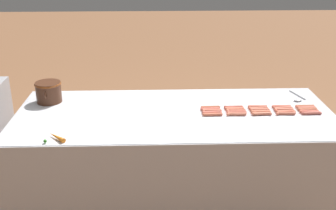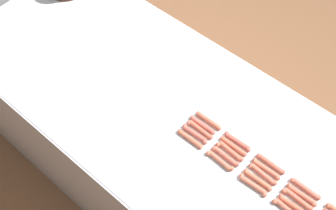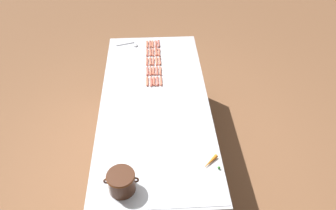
% 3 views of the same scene
% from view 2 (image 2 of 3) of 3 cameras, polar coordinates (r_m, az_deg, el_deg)
% --- Properties ---
extents(ground_plane, '(20.00, 20.00, 0.00)m').
position_cam_2_polar(ground_plane, '(2.96, -1.07, -9.18)').
color(ground_plane, brown).
extents(griddle_counter, '(1.04, 2.40, 0.87)m').
position_cam_2_polar(griddle_counter, '(2.58, -1.21, -5.00)').
color(griddle_counter, '#BCBCC1').
rests_on(griddle_counter, ground_plane).
extents(hot_dog_1, '(0.03, 0.15, 0.02)m').
position_cam_2_polar(hot_dog_1, '(1.99, 15.69, -13.33)').
color(hot_dog_1, '#D36B52').
rests_on(hot_dog_1, griddle_counter).
extents(hot_dog_2, '(0.03, 0.15, 0.02)m').
position_cam_2_polar(hot_dog_2, '(2.00, 11.24, -10.41)').
color(hot_dog_2, '#D66F54').
rests_on(hot_dog_2, griddle_counter).
extents(hot_dog_3, '(0.03, 0.15, 0.02)m').
position_cam_2_polar(hot_dog_3, '(2.03, 6.90, -7.37)').
color(hot_dog_3, '#D26E53').
rests_on(hot_dog_3, griddle_counter).
extents(hot_dog_4, '(0.03, 0.15, 0.02)m').
position_cam_2_polar(hot_dog_4, '(2.08, 2.95, -4.53)').
color(hot_dog_4, '#D86B4E').
rests_on(hot_dog_4, griddle_counter).
extents(hot_dog_6, '(0.03, 0.15, 0.02)m').
position_cam_2_polar(hot_dog_6, '(2.00, 16.35, -12.75)').
color(hot_dog_6, '#D2684C').
rests_on(hot_dog_6, griddle_counter).
extents(hot_dog_7, '(0.03, 0.15, 0.02)m').
position_cam_2_polar(hot_dog_7, '(2.01, 11.84, -9.72)').
color(hot_dog_7, '#D67051').
rests_on(hot_dog_7, griddle_counter).
extents(hot_dog_8, '(0.03, 0.15, 0.02)m').
position_cam_2_polar(hot_dog_8, '(2.04, 7.65, -6.78)').
color(hot_dog_8, '#D46955').
rests_on(hot_dog_8, griddle_counter).
extents(hot_dog_9, '(0.03, 0.15, 0.02)m').
position_cam_2_polar(hot_dog_9, '(2.09, 3.60, -3.86)').
color(hot_dog_9, '#CA6354').
rests_on(hot_dog_9, griddle_counter).
extents(hot_dog_11, '(0.03, 0.15, 0.02)m').
position_cam_2_polar(hot_dog_11, '(2.02, 16.80, -11.96)').
color(hot_dog_11, '#CE6A52').
rests_on(hot_dog_11, griddle_counter).
extents(hot_dog_12, '(0.03, 0.15, 0.02)m').
position_cam_2_polar(hot_dog_12, '(2.03, 12.49, -9.00)').
color(hot_dog_12, '#D46E56').
rests_on(hot_dog_12, griddle_counter).
extents(hot_dog_13, '(0.03, 0.15, 0.02)m').
position_cam_2_polar(hot_dog_13, '(2.06, 8.20, -6.17)').
color(hot_dog_13, '#CE6B50').
rests_on(hot_dog_13, griddle_counter).
extents(hot_dog_14, '(0.03, 0.15, 0.02)m').
position_cam_2_polar(hot_dog_14, '(2.10, 4.22, -3.34)').
color(hot_dog_14, '#C9664E').
rests_on(hot_dog_14, griddle_counter).
extents(hot_dog_16, '(0.03, 0.15, 0.02)m').
position_cam_2_polar(hot_dog_16, '(2.03, 17.37, -11.34)').
color(hot_dog_16, '#D56F55').
rests_on(hot_dog_16, griddle_counter).
extents(hot_dog_17, '(0.03, 0.15, 0.02)m').
position_cam_2_polar(hot_dog_17, '(2.05, 12.93, -8.30)').
color(hot_dog_17, '#D16F54').
rests_on(hot_dog_17, griddle_counter).
extents(hot_dog_18, '(0.02, 0.15, 0.02)m').
position_cam_2_polar(hot_dog_18, '(2.08, 8.68, -5.45)').
color(hot_dog_18, '#D8684D').
rests_on(hot_dog_18, griddle_counter).
extents(hot_dog_19, '(0.03, 0.15, 0.02)m').
position_cam_2_polar(hot_dog_19, '(2.12, 4.61, -2.65)').
color(hot_dog_19, '#D36656').
rests_on(hot_dog_19, griddle_counter).
extents(hot_dog_21, '(0.03, 0.15, 0.02)m').
position_cam_2_polar(hot_dog_21, '(2.05, 17.83, -10.56)').
color(hot_dog_21, '#D46B56').
rests_on(hot_dog_21, griddle_counter).
extents(hot_dog_22, '(0.03, 0.15, 0.02)m').
position_cam_2_polar(hot_dog_22, '(2.06, 13.50, -7.63)').
color(hot_dog_22, '#C9644F').
rests_on(hot_dog_22, griddle_counter).
extents(hot_dog_23, '(0.03, 0.15, 0.02)m').
position_cam_2_polar(hot_dog_23, '(2.09, 9.25, -4.81)').
color(hot_dog_23, '#D36454').
rests_on(hot_dog_23, griddle_counter).
extents(hot_dog_24, '(0.03, 0.15, 0.02)m').
position_cam_2_polar(hot_dog_24, '(2.14, 5.41, -2.09)').
color(hot_dog_24, '#CA6A4C').
rests_on(hot_dog_24, griddle_counter).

